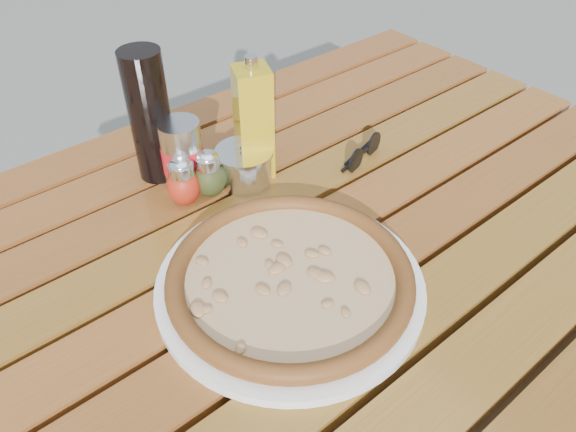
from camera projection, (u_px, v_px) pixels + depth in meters
table at (296, 273)px, 0.88m from camera, size 1.40×0.90×0.75m
plate at (290, 285)px, 0.75m from camera, size 0.46×0.46×0.01m
pizza at (290, 277)px, 0.74m from camera, size 0.41×0.41×0.03m
pepper_shaker at (183, 182)px, 0.88m from camera, size 0.06×0.06×0.08m
oregano_shaker at (209, 174)px, 0.89m from camera, size 0.07×0.07×0.08m
dark_bottle at (150, 117)px, 0.89m from camera, size 0.07×0.07×0.22m
soda_can at (183, 156)px, 0.89m from camera, size 0.07×0.07×0.12m
olive_oil_cruet at (254, 123)px, 0.90m from camera, size 0.07×0.07×0.21m
parmesan_tin at (245, 165)px, 0.92m from camera, size 0.11×0.11×0.07m
sunglasses at (363, 153)px, 0.98m from camera, size 0.11×0.05×0.04m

